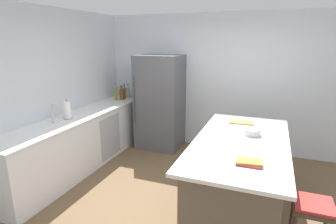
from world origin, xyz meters
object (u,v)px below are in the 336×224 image
at_px(whiskey_bottle, 122,94).
at_px(cookbook_stack, 249,162).
at_px(paper_towel_roll, 67,111).
at_px(vinegar_bottle, 125,93).
at_px(cutting_board, 242,122).
at_px(sink_faucet, 53,113).
at_px(gin_bottle, 128,93).
at_px(kitchen_island, 239,175).
at_px(bar_stool, 312,215).
at_px(mixing_bowl, 252,132).
at_px(olive_oil_bottle, 116,94).
at_px(refrigerator, 160,102).

height_order(whiskey_bottle, cookbook_stack, whiskey_bottle).
bearing_deg(paper_towel_roll, vinegar_bottle, 87.66).
bearing_deg(cutting_board, vinegar_bottle, 158.58).
bearing_deg(cutting_board, whiskey_bottle, 160.64).
bearing_deg(vinegar_bottle, cookbook_stack, -40.85).
xyz_separation_m(sink_faucet, vinegar_bottle, (0.10, 1.91, -0.03)).
bearing_deg(gin_bottle, kitchen_island, -35.36).
relative_size(bar_stool, mixing_bowl, 3.14).
bearing_deg(sink_faucet, kitchen_island, 4.22).
bearing_deg(cookbook_stack, cutting_board, 99.28).
relative_size(kitchen_island, cutting_board, 6.20).
bearing_deg(gin_bottle, cookbook_stack, -42.26).
distance_m(gin_bottle, cookbook_stack, 3.64).
bearing_deg(whiskey_bottle, kitchen_island, -31.98).
relative_size(gin_bottle, cutting_board, 0.83).
bearing_deg(olive_oil_bottle, whiskey_bottle, 43.83).
bearing_deg(whiskey_bottle, cookbook_stack, -39.53).
relative_size(gin_bottle, olive_oil_bottle, 0.86).
height_order(bar_stool, gin_bottle, gin_bottle).
height_order(paper_towel_roll, gin_bottle, paper_towel_roll).
distance_m(bar_stool, mixing_bowl, 1.19).
distance_m(vinegar_bottle, cookbook_stack, 3.60).
bearing_deg(olive_oil_bottle, cutting_board, -16.98).
relative_size(cookbook_stack, cutting_board, 0.73).
bearing_deg(kitchen_island, sink_faucet, -175.78).
distance_m(kitchen_island, paper_towel_roll, 2.70).
bearing_deg(mixing_bowl, cookbook_stack, -87.48).
bearing_deg(paper_towel_roll, kitchen_island, -1.48).
bearing_deg(cutting_board, paper_towel_roll, -165.43).
bearing_deg(paper_towel_roll, sink_faucet, -97.35).
relative_size(paper_towel_roll, vinegar_bottle, 1.00).
distance_m(gin_bottle, vinegar_bottle, 0.10).
bearing_deg(bar_stool, kitchen_island, 138.06).
height_order(paper_towel_roll, vinegar_bottle, vinegar_bottle).
height_order(sink_faucet, gin_bottle, sink_faucet).
relative_size(kitchen_island, sink_faucet, 7.39).
distance_m(sink_faucet, paper_towel_roll, 0.27).
relative_size(whiskey_bottle, olive_oil_bottle, 0.84).
bearing_deg(refrigerator, paper_towel_roll, -119.41).
xyz_separation_m(sink_faucet, gin_bottle, (0.13, 2.00, -0.04)).
xyz_separation_m(sink_faucet, mixing_bowl, (2.78, 0.44, -0.09)).
bearing_deg(sink_faucet, refrigerator, 63.38).
bearing_deg(sink_faucet, whiskey_bottle, 87.14).
xyz_separation_m(olive_oil_bottle, cutting_board, (2.60, -0.79, -0.10)).
bearing_deg(mixing_bowl, gin_bottle, 149.44).
relative_size(refrigerator, cutting_board, 5.12).
xyz_separation_m(whiskey_bottle, olive_oil_bottle, (-0.09, -0.09, 0.01)).
distance_m(bar_stool, cutting_board, 1.67).
xyz_separation_m(kitchen_island, cookbook_stack, (0.14, -0.64, 0.48)).
height_order(kitchen_island, refrigerator, refrigerator).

